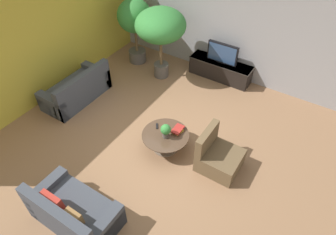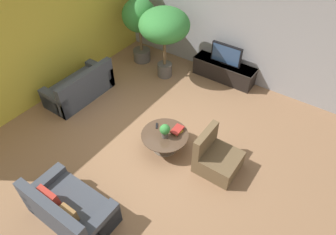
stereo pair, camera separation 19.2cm
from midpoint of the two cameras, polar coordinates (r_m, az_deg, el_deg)
ground_plane at (r=6.71m, az=-3.14°, el=-4.25°), size 24.00×24.00×0.00m
back_wall_stone at (r=8.18m, az=10.29°, el=17.59°), size 7.40×0.12×3.00m
side_wall_left at (r=7.92m, az=-23.01°, el=13.99°), size 0.12×7.40×3.00m
media_console at (r=8.47m, az=9.28°, el=9.02°), size 1.74×0.50×0.51m
television at (r=8.20m, az=9.68°, el=11.97°), size 0.84×0.13×0.54m
coffee_table at (r=6.34m, az=-1.35°, el=-4.04°), size 0.99×0.99×0.40m
couch_by_wall at (r=7.95m, az=-17.60°, el=5.01°), size 0.84×1.72×0.84m
couch_near_entry at (r=5.59m, az=-18.55°, el=-16.75°), size 1.52×0.84×0.84m
armchair_wicker at (r=6.09m, az=8.55°, el=-7.41°), size 0.80×0.76×0.86m
potted_palm_tall at (r=8.68m, az=-7.02°, el=17.93°), size 0.95×0.95×1.87m
potted_palm_corner at (r=7.85m, az=-2.16°, el=16.80°), size 1.30×1.30×1.94m
potted_plant_tabletop at (r=6.08m, az=-1.34°, el=-2.48°), size 0.22×0.22×0.32m
book_stack at (r=6.29m, az=0.97°, el=-2.37°), size 0.21×0.31×0.07m
remote_black at (r=6.42m, az=-2.97°, el=-1.66°), size 0.12×0.15×0.02m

